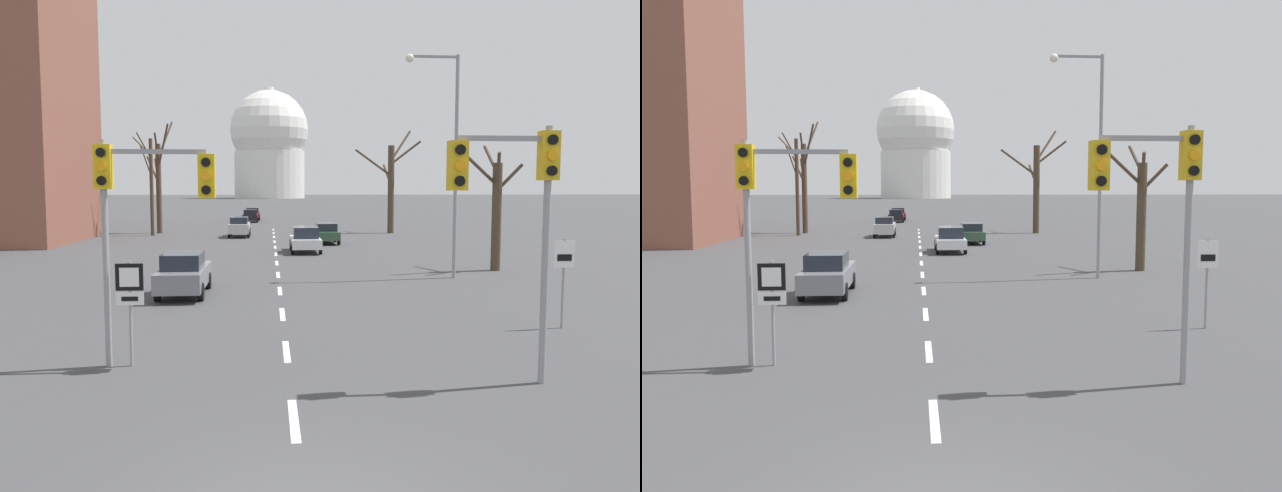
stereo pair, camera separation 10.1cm
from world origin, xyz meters
TOP-DOWN VIEW (x-y plane):
  - lane_stripe_0 at (0.00, 3.23)m, footprint 0.16×2.00m
  - lane_stripe_1 at (0.00, 7.73)m, footprint 0.16×2.00m
  - lane_stripe_2 at (0.00, 12.23)m, footprint 0.16×2.00m
  - lane_stripe_3 at (0.00, 16.73)m, footprint 0.16×2.00m
  - lane_stripe_4 at (0.00, 21.23)m, footprint 0.16×2.00m
  - lane_stripe_5 at (0.00, 25.73)m, footprint 0.16×2.00m
  - lane_stripe_6 at (0.00, 30.23)m, footprint 0.16×2.00m
  - lane_stripe_7 at (0.00, 34.73)m, footprint 0.16×2.00m
  - lane_stripe_8 at (0.00, 39.23)m, footprint 0.16×2.00m
  - lane_stripe_9 at (0.00, 43.73)m, footprint 0.16×2.00m
  - lane_stripe_10 at (0.00, 48.23)m, footprint 0.16×2.00m
  - lane_stripe_11 at (0.00, 52.73)m, footprint 0.16×2.00m
  - traffic_signal_near_left at (-3.18, 6.78)m, footprint 2.57×0.34m
  - traffic_signal_near_right at (4.45, 4.83)m, footprint 2.18×0.34m
  - route_sign_post at (-3.46, 6.75)m, footprint 0.60×0.08m
  - speed_limit_sign at (7.84, 9.64)m, footprint 0.60×0.08m
  - street_lamp_right at (7.35, 19.65)m, footprint 2.37×0.36m
  - sedan_near_left at (-3.55, 16.13)m, footprint 1.69×4.39m
  - sedan_near_right at (3.69, 37.38)m, footprint 1.73×4.15m
  - sedan_mid_centre at (-2.81, 44.13)m, footprint 1.71×4.33m
  - sedan_far_left at (1.85, 31.42)m, footprint 1.85×4.56m
  - sedan_far_right at (-2.44, 71.76)m, footprint 1.85×4.19m
  - sedan_distant_centre at (-2.57, 66.61)m, footprint 1.83×3.97m
  - bare_tree_left_near at (-10.22, 46.16)m, footprint 1.90×2.78m
  - bare_tree_right_near at (10.39, 47.60)m, footprint 5.77×3.15m
  - bare_tree_left_far at (-10.04, 49.04)m, footprint 2.47×3.85m
  - bare_tree_right_far at (10.44, 21.97)m, footprint 3.17×3.40m
  - capitol_dome at (0.00, 251.53)m, footprint 31.87×31.87m

SIDE VIEW (x-z plane):
  - lane_stripe_0 at x=0.00m, z-range 0.00..0.01m
  - lane_stripe_1 at x=0.00m, z-range 0.00..0.01m
  - lane_stripe_2 at x=0.00m, z-range 0.00..0.01m
  - lane_stripe_3 at x=0.00m, z-range 0.00..0.01m
  - lane_stripe_4 at x=0.00m, z-range 0.00..0.01m
  - lane_stripe_5 at x=0.00m, z-range 0.00..0.01m
  - lane_stripe_6 at x=0.00m, z-range 0.00..0.01m
  - lane_stripe_7 at x=0.00m, z-range 0.00..0.01m
  - lane_stripe_8 at x=0.00m, z-range 0.00..0.01m
  - lane_stripe_9 at x=0.00m, z-range 0.00..0.01m
  - lane_stripe_10 at x=0.00m, z-range 0.00..0.01m
  - lane_stripe_11 at x=0.00m, z-range 0.00..0.01m
  - sedan_distant_centre at x=-2.57m, z-range 0.02..1.51m
  - sedan_near_right at x=3.69m, z-range 0.03..1.51m
  - sedan_far_right at x=-2.44m, z-range 0.03..1.56m
  - sedan_far_left at x=1.85m, z-range 0.01..1.59m
  - sedan_near_left at x=-3.55m, z-range 0.01..1.60m
  - sedan_mid_centre at x=-2.81m, z-range 0.03..1.66m
  - route_sign_post at x=-3.46m, z-range 0.42..2.77m
  - speed_limit_sign at x=7.84m, z-range 0.45..2.98m
  - bare_tree_right_far at x=10.44m, z-range -0.08..6.06m
  - traffic_signal_near_left at x=-3.18m, z-range 1.30..6.28m
  - traffic_signal_near_right at x=4.45m, z-range 1.34..6.49m
  - bare_tree_right_near at x=10.39m, z-range -0.23..8.94m
  - bare_tree_left_near at x=-10.22m, z-range 0.12..8.61m
  - bare_tree_left_far at x=-10.04m, z-range -0.45..9.56m
  - street_lamp_right at x=7.35m, z-range 1.00..10.65m
  - capitol_dome at x=0.00m, z-range -0.58..44.44m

